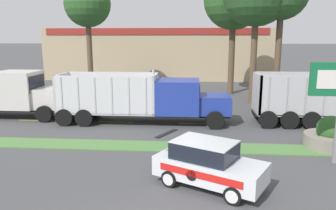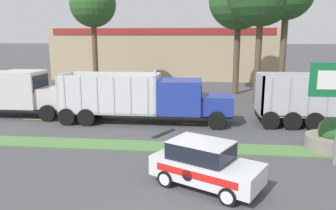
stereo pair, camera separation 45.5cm
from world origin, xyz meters
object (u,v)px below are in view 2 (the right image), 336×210
object	(u,v)px
dump_truck_far_right	(160,100)
rally_car	(205,164)
stone_planter	(332,138)
dump_truck_lead	(6,93)

from	to	relation	value
dump_truck_far_right	rally_car	bearing A→B (deg)	-72.62
dump_truck_far_right	stone_planter	world-z (taller)	dump_truck_far_right
dump_truck_lead	dump_truck_far_right	size ratio (longest dim) A/B	1.06
dump_truck_far_right	rally_car	size ratio (longest dim) A/B	2.53
dump_truck_far_right	stone_planter	bearing A→B (deg)	-25.09
rally_car	stone_planter	size ratio (longest dim) A/B	1.75
dump_truck_far_right	rally_car	xyz separation A→B (m)	(2.84, -9.08, -0.64)
dump_truck_lead	dump_truck_far_right	world-z (taller)	dump_truck_far_right
stone_planter	dump_truck_lead	bearing A→B (deg)	165.91
dump_truck_lead	stone_planter	distance (m)	20.88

